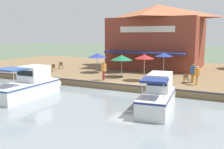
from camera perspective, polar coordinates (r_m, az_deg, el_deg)
ground_plane at (r=21.54m, az=2.82°, el=-4.10°), size 220.00×220.00×0.00m
quay_deck at (r=31.71m, az=10.85°, el=0.52°), size 22.00×56.00×0.60m
quay_edge_fender at (r=21.50m, az=2.94°, el=-2.36°), size 0.20×50.40×0.10m
waterfront_restaurant at (r=34.22m, az=10.42°, el=8.70°), size 11.44×11.61×8.26m
patio_umbrella_back_row at (r=25.70m, az=11.79°, el=4.44°), size 1.79×1.79×2.55m
patio_umbrella_by_entrance at (r=28.69m, az=-3.36°, el=4.40°), size 2.20×2.20×2.28m
patio_umbrella_far_corner at (r=23.59m, az=7.44°, el=4.05°), size 1.86×1.86×2.52m
patio_umbrella_mid_patio_right at (r=25.61m, az=2.21°, el=3.87°), size 2.22×2.22×2.29m
cafe_chair_far_corner_seat at (r=30.64m, az=-13.36°, el=1.61°), size 0.46×0.46×0.85m
cafe_chair_under_first_umbrella at (r=32.75m, az=-11.65°, el=2.13°), size 0.57×0.57×0.85m
cafe_chair_facing_river at (r=23.26m, az=16.60°, el=-0.79°), size 0.60×0.60×0.85m
person_at_quay_edge at (r=23.68m, az=18.01°, el=0.79°), size 0.48×0.48×1.71m
person_mid_patio at (r=22.68m, az=18.88°, el=0.31°), size 0.47×0.47×1.66m
person_near_entrance at (r=23.74m, az=-1.92°, el=1.43°), size 0.51×0.51×1.82m
motorboat_nearest_quay at (r=20.98m, az=-17.88°, el=-2.36°), size 6.65×2.42×2.42m
motorboat_outer_channel at (r=16.83m, az=10.65°, el=-4.68°), size 6.02×2.37×2.30m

